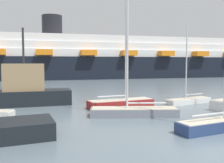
% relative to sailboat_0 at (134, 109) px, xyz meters
% --- Properties ---
extents(ground_plane, '(600.00, 600.00, 0.00)m').
position_rel_sailboat_0_xyz_m(ground_plane, '(1.03, -7.08, -0.52)').
color(ground_plane, slate).
extents(sailboat_0, '(6.05, 2.68, 10.81)m').
position_rel_sailboat_0_xyz_m(sailboat_0, '(0.00, 0.00, 0.00)').
color(sailboat_0, gray).
rests_on(sailboat_0, ground_plane).
extents(sailboat_2, '(5.14, 1.96, 10.07)m').
position_rel_sailboat_0_xyz_m(sailboat_2, '(3.23, -4.47, -0.01)').
color(sailboat_2, navy).
rests_on(sailboat_2, ground_plane).
extents(sailboat_3, '(4.70, 2.20, 6.67)m').
position_rel_sailboat_0_xyz_m(sailboat_3, '(6.45, 3.72, -0.18)').
color(sailboat_3, white).
rests_on(sailboat_3, ground_plane).
extents(sailboat_4, '(5.58, 2.23, 9.74)m').
position_rel_sailboat_0_xyz_m(sailboat_4, '(0.11, 3.45, -0.05)').
color(sailboat_4, maroon).
rests_on(sailboat_4, ground_plane).
extents(fishing_boat_2, '(8.66, 2.73, 6.54)m').
position_rel_sailboat_0_xyz_m(fishing_boat_2, '(-7.85, 6.47, 0.73)').
color(fishing_boat_2, black).
rests_on(fishing_boat_2, ground_plane).
extents(cruise_ship, '(87.62, 14.37, 13.91)m').
position_rel_sailboat_0_xyz_m(cruise_ship, '(11.09, 41.64, 3.88)').
color(cruise_ship, black).
rests_on(cruise_ship, ground_plane).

